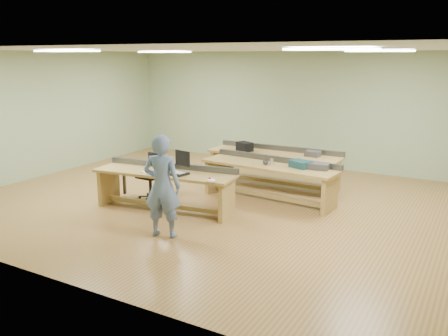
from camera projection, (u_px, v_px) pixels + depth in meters
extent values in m
plane|color=#9F6C3C|center=(224.00, 203.00, 9.50)|extent=(10.00, 10.00, 0.00)
plane|color=silver|center=(224.00, 49.00, 8.80)|extent=(10.00, 10.00, 0.00)
cube|color=#8FA77E|center=(299.00, 109.00, 12.53)|extent=(10.00, 0.04, 3.00)
cube|color=#8FA77E|center=(62.00, 172.00, 5.77)|extent=(10.00, 0.04, 3.00)
cube|color=#8FA77E|center=(47.00, 114.00, 11.56)|extent=(0.04, 8.00, 3.00)
cube|color=white|center=(67.00, 51.00, 8.75)|extent=(1.20, 0.50, 0.03)
cube|color=white|center=(164.00, 52.00, 11.28)|extent=(1.20, 0.50, 0.03)
cube|color=white|center=(331.00, 49.00, 6.34)|extent=(1.20, 0.50, 0.03)
cube|color=white|center=(380.00, 51.00, 8.87)|extent=(1.20, 0.50, 0.03)
cube|color=#AF8E49|center=(164.00, 173.00, 8.93)|extent=(2.83, 1.08, 0.05)
cube|color=#AF8E49|center=(109.00, 185.00, 9.49)|extent=(0.16, 0.64, 0.70)
cube|color=#AF8E49|center=(227.00, 200.00, 8.55)|extent=(0.16, 0.64, 0.70)
cube|color=#AF8E49|center=(165.00, 205.00, 9.08)|extent=(2.45, 0.41, 0.08)
cube|color=#484A4E|center=(172.00, 165.00, 9.21)|extent=(2.74, 0.43, 0.11)
cube|color=#AF8E49|center=(269.00, 166.00, 9.53)|extent=(2.90, 0.99, 0.05)
cube|color=#AF8E49|center=(215.00, 175.00, 10.34)|extent=(0.13, 0.66, 0.70)
cube|color=#AF8E49|center=(330.00, 194.00, 8.89)|extent=(0.13, 0.66, 0.70)
cube|color=#AF8E49|center=(268.00, 195.00, 9.68)|extent=(2.54, 0.31, 0.08)
cube|color=#484A4E|center=(277.00, 159.00, 9.78)|extent=(2.84, 0.32, 0.11)
cube|color=#AF8E49|center=(274.00, 154.00, 10.63)|extent=(3.03, 0.82, 0.05)
cube|color=#AF8E49|center=(220.00, 164.00, 11.41)|extent=(0.08, 0.71, 0.70)
cube|color=#AF8E49|center=(334.00, 178.00, 10.03)|extent=(0.08, 0.71, 0.70)
cube|color=#AF8E49|center=(273.00, 181.00, 10.78)|extent=(2.72, 0.11, 0.08)
cube|color=#484A4E|center=(280.00, 148.00, 10.92)|extent=(3.02, 0.10, 0.11)
imported|color=#647EA3|center=(162.00, 186.00, 7.59)|extent=(0.70, 0.56, 1.69)
cube|color=black|center=(177.00, 173.00, 8.73)|extent=(0.41, 0.35, 0.04)
cube|color=black|center=(183.00, 158.00, 8.77)|extent=(0.36, 0.08, 0.29)
cube|color=beige|center=(148.00, 173.00, 8.77)|extent=(0.42, 0.28, 0.02)
ellipsoid|color=white|center=(211.00, 180.00, 8.18)|extent=(0.14, 0.17, 0.07)
cube|color=black|center=(163.00, 166.00, 9.01)|extent=(0.26, 0.17, 0.17)
cylinder|color=black|center=(151.00, 188.00, 9.77)|extent=(0.06, 0.06, 0.46)
cube|color=black|center=(150.00, 176.00, 9.71)|extent=(0.47, 0.47, 0.06)
cube|color=black|center=(157.00, 162.00, 9.82)|extent=(0.42, 0.08, 0.40)
cylinder|color=black|center=(151.00, 197.00, 9.81)|extent=(0.53, 0.53, 0.06)
cube|color=#143941|center=(301.00, 164.00, 9.27)|extent=(0.46, 0.41, 0.14)
cube|color=#363639|center=(318.00, 166.00, 9.14)|extent=(0.45, 0.31, 0.12)
imported|color=#363639|center=(266.00, 162.00, 9.51)|extent=(0.14, 0.14, 0.09)
cylinder|color=silver|center=(272.00, 162.00, 9.46)|extent=(0.10, 0.10, 0.13)
cube|color=black|center=(245.00, 147.00, 10.87)|extent=(0.42, 0.37, 0.20)
cube|color=#363639|center=(313.00, 154.00, 10.27)|extent=(0.33, 0.25, 0.12)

